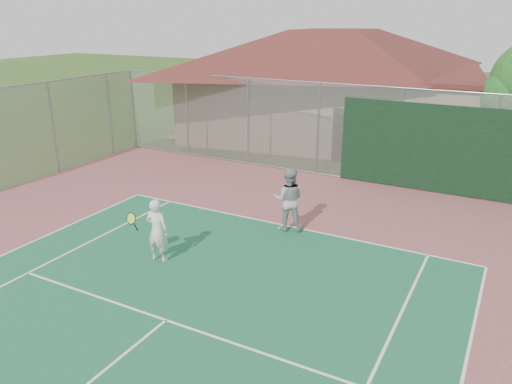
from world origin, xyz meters
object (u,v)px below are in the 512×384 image
Objects in this scene: clubhouse at (333,73)px; bleachers at (211,126)px; player_grey_back at (289,200)px; player_white_front at (157,231)px.

clubhouse is 6.47m from bleachers.
bleachers is 2.17× the size of player_grey_back.
bleachers is 2.43× the size of player_white_front.
player_grey_back is (3.06, -11.66, -2.22)m from clubhouse.
player_grey_back is (8.07, -8.40, 0.25)m from bleachers.
clubhouse reaches higher than player_white_front.
player_white_front is (1.01, -14.94, -2.31)m from clubhouse.
clubhouse is at bearing 12.37° from bleachers.
clubhouse is 3.93× the size of bleachers.
player_white_front is (6.02, -11.68, 0.16)m from bleachers.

